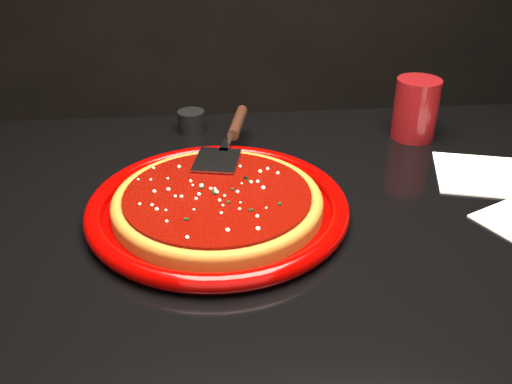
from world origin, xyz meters
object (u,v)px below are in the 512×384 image
at_px(cup, 416,109).
at_px(pizza_server, 229,138).
at_px(plate, 218,207).
at_px(table, 279,382).
at_px(ramekin, 191,121).

bearing_deg(cup, pizza_server, -167.62).
xyz_separation_m(plate, pizza_server, (0.03, 0.17, 0.03)).
relative_size(table, ramekin, 22.56).
height_order(plate, pizza_server, pizza_server).
bearing_deg(ramekin, cup, -9.22).
distance_m(plate, cup, 0.46).
distance_m(table, cup, 0.57).
bearing_deg(table, cup, 41.04).
bearing_deg(plate, pizza_server, 81.19).
relative_size(table, pizza_server, 4.03).
bearing_deg(table, pizza_server, 113.92).
bearing_deg(pizza_server, cup, 24.20).
relative_size(plate, pizza_server, 1.32).
height_order(cup, ramekin, cup).
xyz_separation_m(table, plate, (-0.10, -0.01, 0.39)).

